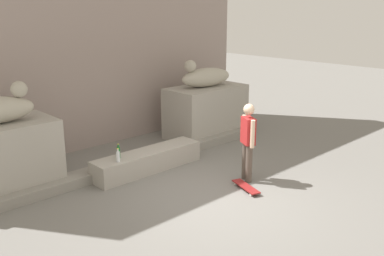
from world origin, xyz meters
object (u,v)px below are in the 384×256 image
at_px(statue_reclining_right, 205,77).
at_px(bottle_clear, 118,156).
at_px(skater, 248,139).
at_px(skateboard, 246,187).
at_px(bottle_green, 119,152).

bearing_deg(statue_reclining_right, bottle_clear, 24.06).
distance_m(skater, bottle_clear, 2.72).
height_order(statue_reclining_right, skateboard, statue_reclining_right).
relative_size(skateboard, bottle_clear, 2.81).
relative_size(statue_reclining_right, skateboard, 2.01).
height_order(skater, skateboard, skater).
distance_m(statue_reclining_right, skater, 3.47).
height_order(skater, bottle_green, skater).
distance_m(skateboard, bottle_green, 2.77).
relative_size(bottle_clear, bottle_green, 0.93).
xyz_separation_m(skateboard, bottle_green, (-1.50, 2.27, 0.53)).
xyz_separation_m(skater, skateboard, (-0.40, -0.31, -0.86)).
height_order(statue_reclining_right, skater, statue_reclining_right).
bearing_deg(statue_reclining_right, bottle_green, 21.94).
bearing_deg(skateboard, statue_reclining_right, -13.99).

